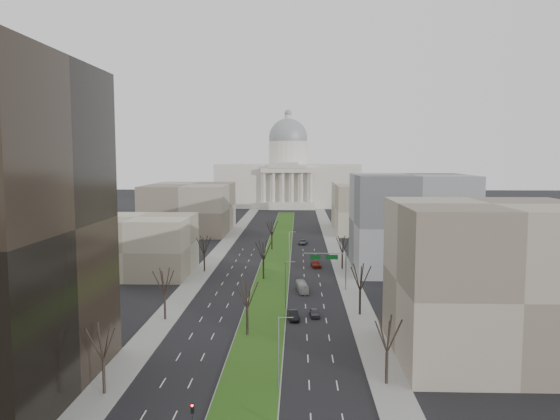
% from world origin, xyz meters
% --- Properties ---
extents(ground, '(600.00, 600.00, 0.00)m').
position_xyz_m(ground, '(0.00, 120.00, 0.00)').
color(ground, black).
rests_on(ground, ground).
extents(median, '(8.00, 222.03, 0.20)m').
position_xyz_m(median, '(0.00, 118.99, 0.10)').
color(median, '#999993').
rests_on(median, ground).
extents(sidewalk_left, '(5.00, 330.00, 0.15)m').
position_xyz_m(sidewalk_left, '(-17.50, 95.00, 0.07)').
color(sidewalk_left, gray).
rests_on(sidewalk_left, ground).
extents(sidewalk_right, '(5.00, 330.00, 0.15)m').
position_xyz_m(sidewalk_right, '(17.50, 95.00, 0.07)').
color(sidewalk_right, gray).
rests_on(sidewalk_right, ground).
extents(capitol, '(80.00, 46.00, 55.00)m').
position_xyz_m(capitol, '(0.00, 269.59, 16.31)').
color(capitol, beige).
rests_on(capitol, ground).
extents(building_beige_left, '(26.00, 22.00, 14.00)m').
position_xyz_m(building_beige_left, '(-33.00, 85.00, 7.00)').
color(building_beige_left, gray).
rests_on(building_beige_left, ground).
extents(building_tan_right, '(26.00, 24.00, 22.00)m').
position_xyz_m(building_tan_right, '(33.00, 32.00, 11.00)').
color(building_tan_right, '#776B5C').
rests_on(building_tan_right, ground).
extents(building_grey_right, '(28.00, 26.00, 24.00)m').
position_xyz_m(building_grey_right, '(34.00, 92.00, 12.00)').
color(building_grey_right, '#5E6062').
rests_on(building_grey_right, ground).
extents(building_far_left, '(30.00, 40.00, 18.00)m').
position_xyz_m(building_far_left, '(-35.00, 160.00, 9.00)').
color(building_far_left, '#776B5C').
rests_on(building_far_left, ground).
extents(building_far_right, '(30.00, 40.00, 18.00)m').
position_xyz_m(building_far_right, '(35.00, 165.00, 9.00)').
color(building_far_right, gray).
rests_on(building_far_right, ground).
extents(tree_left_near, '(5.10, 5.10, 9.18)m').
position_xyz_m(tree_left_near, '(-17.20, 18.00, 6.61)').
color(tree_left_near, black).
rests_on(tree_left_near, ground).
extents(tree_left_mid, '(5.40, 5.40, 9.72)m').
position_xyz_m(tree_left_mid, '(-17.20, 48.00, 7.00)').
color(tree_left_mid, black).
rests_on(tree_left_mid, ground).
extents(tree_left_far, '(5.28, 5.28, 9.50)m').
position_xyz_m(tree_left_far, '(-17.20, 88.00, 6.84)').
color(tree_left_far, black).
rests_on(tree_left_far, ground).
extents(tree_right_near, '(5.16, 5.16, 9.29)m').
position_xyz_m(tree_right_near, '(17.20, 22.00, 6.69)').
color(tree_right_near, black).
rests_on(tree_right_near, ground).
extents(tree_right_mid, '(5.52, 5.52, 9.94)m').
position_xyz_m(tree_right_mid, '(17.20, 52.00, 7.16)').
color(tree_right_mid, black).
rests_on(tree_right_mid, ground).
extents(tree_right_far, '(5.04, 5.04, 9.07)m').
position_xyz_m(tree_right_far, '(17.20, 92.00, 6.53)').
color(tree_right_far, black).
rests_on(tree_right_far, ground).
extents(tree_median_a, '(5.40, 5.40, 9.72)m').
position_xyz_m(tree_median_a, '(-2.00, 40.00, 7.00)').
color(tree_median_a, black).
rests_on(tree_median_a, ground).
extents(tree_median_b, '(5.40, 5.40, 9.72)m').
position_xyz_m(tree_median_b, '(-2.00, 80.00, 7.00)').
color(tree_median_b, black).
rests_on(tree_median_b, ground).
extents(tree_median_c, '(5.40, 5.40, 9.72)m').
position_xyz_m(tree_median_c, '(-2.00, 120.00, 7.00)').
color(tree_median_c, black).
rests_on(tree_median_c, ground).
extents(streetlamp_median_a, '(1.90, 0.20, 9.16)m').
position_xyz_m(streetlamp_median_a, '(3.76, 20.00, 4.81)').
color(streetlamp_median_a, gray).
rests_on(streetlamp_median_a, ground).
extents(streetlamp_median_b, '(1.90, 0.20, 9.16)m').
position_xyz_m(streetlamp_median_b, '(3.76, 55.00, 4.81)').
color(streetlamp_median_b, gray).
rests_on(streetlamp_median_b, ground).
extents(streetlamp_median_c, '(1.90, 0.20, 9.16)m').
position_xyz_m(streetlamp_median_c, '(3.76, 95.00, 4.81)').
color(streetlamp_median_c, gray).
rests_on(streetlamp_median_c, ground).
extents(traffic_signal_median, '(0.32, 0.41, 4.30)m').
position_xyz_m(traffic_signal_median, '(-4.30, 6.93, 2.79)').
color(traffic_signal_median, '#2D2D30').
rests_on(traffic_signal_median, ground).
extents(mast_arm_signs, '(9.12, 0.24, 8.09)m').
position_xyz_m(mast_arm_signs, '(13.49, 70.03, 6.11)').
color(mast_arm_signs, gray).
rests_on(mast_arm_signs, ground).
extents(car_grey_near, '(2.13, 4.24, 1.38)m').
position_xyz_m(car_grey_near, '(9.00, 50.83, 0.69)').
color(car_grey_near, '#43444A').
rests_on(car_grey_near, ground).
extents(car_black, '(2.45, 5.03, 1.59)m').
position_xyz_m(car_black, '(5.20, 48.96, 0.79)').
color(car_black, black).
rests_on(car_black, ground).
extents(car_red, '(2.67, 5.74, 1.62)m').
position_xyz_m(car_red, '(10.67, 94.74, 0.81)').
color(car_red, maroon).
rests_on(car_red, ground).
extents(car_grey_far, '(3.17, 5.63, 1.49)m').
position_xyz_m(car_grey_far, '(7.58, 131.04, 0.74)').
color(car_grey_far, '#4D5255').
rests_on(car_grey_far, ground).
extents(box_van, '(2.74, 7.56, 2.06)m').
position_xyz_m(box_van, '(6.93, 68.84, 1.03)').
color(box_van, silver).
rests_on(box_van, ground).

